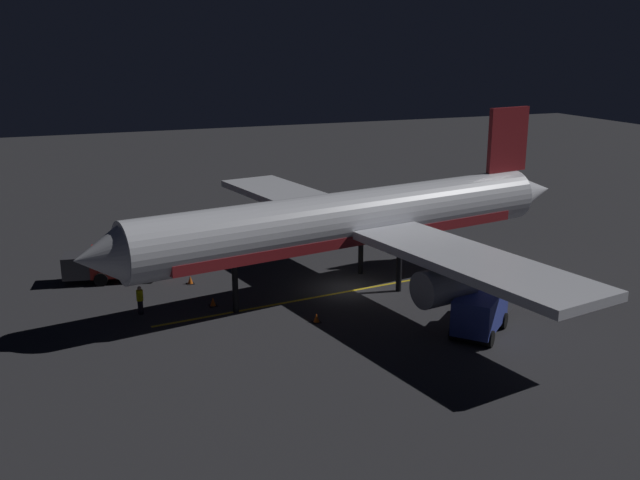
% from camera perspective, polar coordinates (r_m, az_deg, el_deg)
% --- Properties ---
extents(ground_plane, '(180.00, 180.00, 0.20)m').
position_cam_1_polar(ground_plane, '(47.83, 2.23, -3.92)').
color(ground_plane, '#2D2D31').
extents(apron_guide_stripe, '(2.24, 18.27, 0.01)m').
position_cam_1_polar(apron_guide_stripe, '(45.55, -1.90, -4.80)').
color(apron_guide_stripe, gold).
rests_on(apron_guide_stripe, ground_plane).
extents(airliner, '(35.69, 35.88, 11.12)m').
position_cam_1_polar(airliner, '(46.83, 2.90, 1.51)').
color(airliner, silver).
rests_on(airliner, ground_plane).
extents(baggage_truck, '(3.21, 6.47, 2.32)m').
position_cam_1_polar(baggage_truck, '(50.82, -15.79, -1.77)').
color(baggage_truck, maroon).
rests_on(baggage_truck, ground_plane).
extents(catering_truck, '(5.45, 5.84, 2.38)m').
position_cam_1_polar(catering_truck, '(41.71, 12.69, -5.34)').
color(catering_truck, navy).
rests_on(catering_truck, ground_plane).
extents(ground_crew_worker, '(0.40, 0.40, 1.74)m').
position_cam_1_polar(ground_crew_worker, '(44.42, -13.97, -4.59)').
color(ground_crew_worker, black).
rests_on(ground_crew_worker, ground_plane).
extents(traffic_cone_near_left, '(0.50, 0.50, 0.55)m').
position_cam_1_polar(traffic_cone_near_left, '(45.07, -8.41, -4.85)').
color(traffic_cone_near_left, '#EA590F').
rests_on(traffic_cone_near_left, ground_plane).
extents(traffic_cone_near_right, '(0.50, 0.50, 0.55)m').
position_cam_1_polar(traffic_cone_near_right, '(49.30, -10.16, -3.13)').
color(traffic_cone_near_right, '#EA590F').
rests_on(traffic_cone_near_right, ground_plane).
extents(traffic_cone_under_wing, '(0.50, 0.50, 0.55)m').
position_cam_1_polar(traffic_cone_under_wing, '(54.65, -4.23, -1.06)').
color(traffic_cone_under_wing, '#EA590F').
rests_on(traffic_cone_under_wing, ground_plane).
extents(traffic_cone_far, '(0.50, 0.50, 0.55)m').
position_cam_1_polar(traffic_cone_far, '(42.12, -0.28, -6.17)').
color(traffic_cone_far, '#EA590F').
rests_on(traffic_cone_far, ground_plane).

